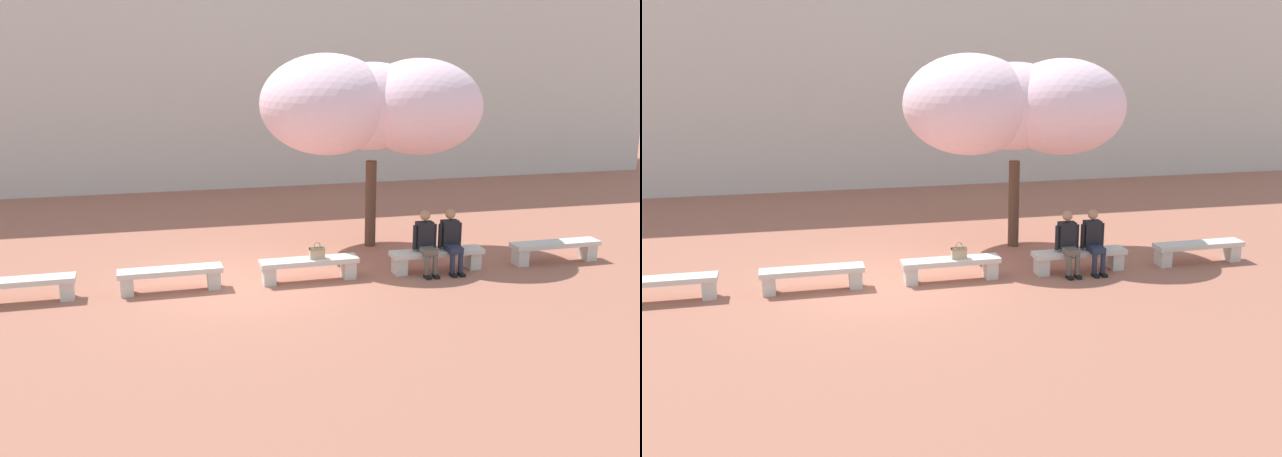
% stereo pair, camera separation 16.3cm
% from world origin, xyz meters
% --- Properties ---
extents(ground_plane, '(100.00, 100.00, 0.00)m').
position_xyz_m(ground_plane, '(0.00, 0.00, 0.00)').
color(ground_plane, '#9E604C').
extents(building_facade, '(30.79, 4.00, 8.94)m').
position_xyz_m(building_facade, '(0.00, 11.33, 4.47)').
color(building_facade, beige).
rests_on(building_facade, ground).
extents(stone_bench_near_west, '(1.96, 0.45, 0.45)m').
position_xyz_m(stone_bench_near_west, '(-4.03, 0.00, 0.31)').
color(stone_bench_near_west, beige).
rests_on(stone_bench_near_west, ground).
extents(stone_bench_center, '(1.96, 0.45, 0.45)m').
position_xyz_m(stone_bench_center, '(-1.34, 0.00, 0.31)').
color(stone_bench_center, beige).
rests_on(stone_bench_center, ground).
extents(stone_bench_near_east, '(1.96, 0.45, 0.45)m').
position_xyz_m(stone_bench_near_east, '(1.34, 0.00, 0.31)').
color(stone_bench_near_east, beige).
rests_on(stone_bench_near_east, ground).
extents(stone_bench_east_end, '(1.96, 0.45, 0.45)m').
position_xyz_m(stone_bench_east_end, '(4.03, 0.00, 0.31)').
color(stone_bench_east_end, beige).
rests_on(stone_bench_east_end, ground).
extents(stone_bench_far_east, '(1.96, 0.45, 0.45)m').
position_xyz_m(stone_bench_far_east, '(6.72, 0.00, 0.31)').
color(stone_bench_far_east, beige).
rests_on(stone_bench_far_east, ground).
extents(person_seated_left, '(0.51, 0.68, 1.29)m').
position_xyz_m(person_seated_left, '(3.76, -0.05, 0.70)').
color(person_seated_left, black).
rests_on(person_seated_left, ground).
extents(person_seated_right, '(0.51, 0.68, 1.29)m').
position_xyz_m(person_seated_right, '(4.31, -0.05, 0.70)').
color(person_seated_right, black).
rests_on(person_seated_right, ground).
extents(handbag, '(0.30, 0.15, 0.34)m').
position_xyz_m(handbag, '(1.50, -0.02, 0.58)').
color(handbag, tan).
rests_on(handbag, stone_bench_near_east).
extents(cherry_tree_main, '(4.85, 3.40, 4.34)m').
position_xyz_m(cherry_tree_main, '(3.14, 2.14, 3.20)').
color(cherry_tree_main, '#513828').
rests_on(cherry_tree_main, ground).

